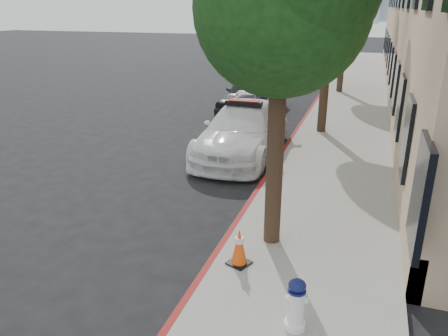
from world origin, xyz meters
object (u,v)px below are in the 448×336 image
object	(u,v)px
parked_car_far	(296,70)
fire_hydrant	(296,305)
police_car	(243,130)
parked_car_mid	(252,94)
traffic_cone	(239,247)

from	to	relation	value
parked_car_far	fire_hydrant	bearing A→B (deg)	-72.47
police_car	fire_hydrant	distance (m)	7.94
parked_car_mid	traffic_cone	bearing A→B (deg)	-72.09
police_car	parked_car_mid	size ratio (longest dim) A/B	1.12
parked_car_mid	parked_car_far	size ratio (longest dim) A/B	1.05
parked_car_mid	fire_hydrant	world-z (taller)	parked_car_mid
traffic_cone	parked_car_mid	bearing A→B (deg)	103.91
parked_car_far	parked_car_mid	bearing A→B (deg)	-84.98
parked_car_mid	fire_hydrant	distance (m)	13.47
police_car	fire_hydrant	world-z (taller)	police_car
police_car	traffic_cone	xyz separation A→B (m)	(1.68, -6.13, -0.28)
police_car	fire_hydrant	size ratio (longest dim) A/B	6.87
police_car	fire_hydrant	xyz separation A→B (m)	(2.85, -7.41, -0.24)
parked_car_mid	parked_car_far	distance (m)	8.56
parked_car_far	traffic_cone	world-z (taller)	parked_car_far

